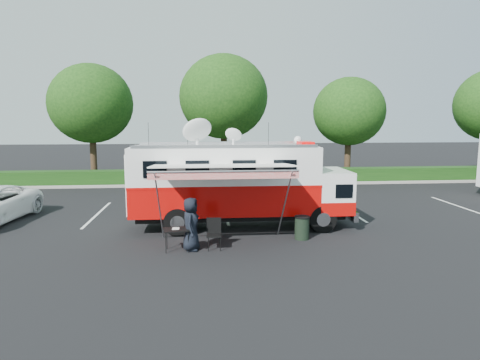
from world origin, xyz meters
name	(u,v)px	position (x,y,z in m)	size (l,w,h in m)	color
ground_plane	(241,227)	(0.00, 0.00, 0.00)	(120.00, 120.00, 0.00)	black
back_border	(240,111)	(1.14, 12.90, 5.00)	(60.00, 6.14, 8.87)	#9E998E
stall_lines	(225,212)	(-0.50, 3.00, 0.00)	(24.12, 5.50, 0.01)	silver
command_truck	(239,183)	(-0.08, 0.00, 1.84)	(8.95, 2.46, 4.30)	black
awning	(223,168)	(-0.88, -2.56, 2.76)	(4.88, 2.53, 2.95)	white
person	(191,250)	(-1.99, -2.94, 0.00)	(0.89, 0.58, 1.82)	black
folding_table	(177,230)	(-2.45, -2.99, 0.72)	(1.00, 0.78, 0.77)	black
folding_chair	(214,231)	(-1.20, -2.83, 0.63)	(0.53, 0.56, 1.06)	black
trash_bin	(302,228)	(2.09, -1.95, 0.44)	(0.58, 0.58, 0.86)	black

